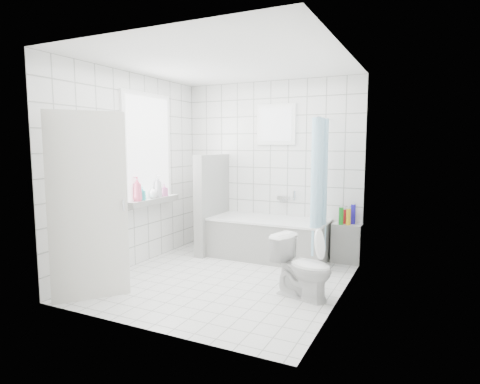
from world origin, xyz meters
The scene contains 19 objects.
ground centered at (0.00, 0.00, 0.00)m, with size 3.00×3.00×0.00m, color white.
ceiling centered at (0.00, 0.00, 2.60)m, with size 3.00×3.00×0.00m, color white.
wall_back centered at (0.00, 1.50, 1.30)m, with size 2.80×0.02×2.60m, color white.
wall_front centered at (0.00, -1.50, 1.30)m, with size 2.80×0.02×2.60m, color white.
wall_left centered at (-1.40, 0.00, 1.30)m, with size 0.02×3.00×2.60m, color white.
wall_right centered at (1.40, 0.00, 1.30)m, with size 0.02×3.00×2.60m, color white.
window_left centered at (-1.35, 0.30, 1.60)m, with size 0.01×0.90×1.40m, color white.
window_back centered at (0.10, 1.46, 1.95)m, with size 0.50×0.01×0.50m, color white.
window_sill centered at (-1.31, 0.30, 0.86)m, with size 0.18×1.02×0.08m, color white.
door centered at (-1.00, -1.17, 1.00)m, with size 0.04×0.80×2.00m, color silver.
bathtub centered at (0.13, 1.12, 0.29)m, with size 1.70×0.77×0.58m.
partition_wall centered at (-0.78, 1.07, 0.75)m, with size 0.15×0.85×1.50m, color white.
tiled_ledge centered at (1.21, 1.38, 0.28)m, with size 0.40×0.24×0.55m, color white.
toilet centered at (1.03, -0.14, 0.34)m, with size 0.38×0.66×0.67m, color white.
curtain_rod centered at (0.92, 1.10, 2.00)m, with size 0.02×0.02×0.80m, color silver.
shower_curtain centered at (0.92, 0.97, 1.10)m, with size 0.14×0.48×1.78m, color #47A6D2, non-canonical shape.
tub_faucet centered at (0.23, 1.46, 0.85)m, with size 0.18×0.06×0.06m, color silver.
sill_bottles centered at (-1.30, 0.23, 1.04)m, with size 0.17×0.74×0.33m.
ledge_bottles centered at (1.20, 1.36, 0.67)m, with size 0.20×0.19×0.27m.
Camera 1 is at (2.24, -4.22, 1.65)m, focal length 30.00 mm.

